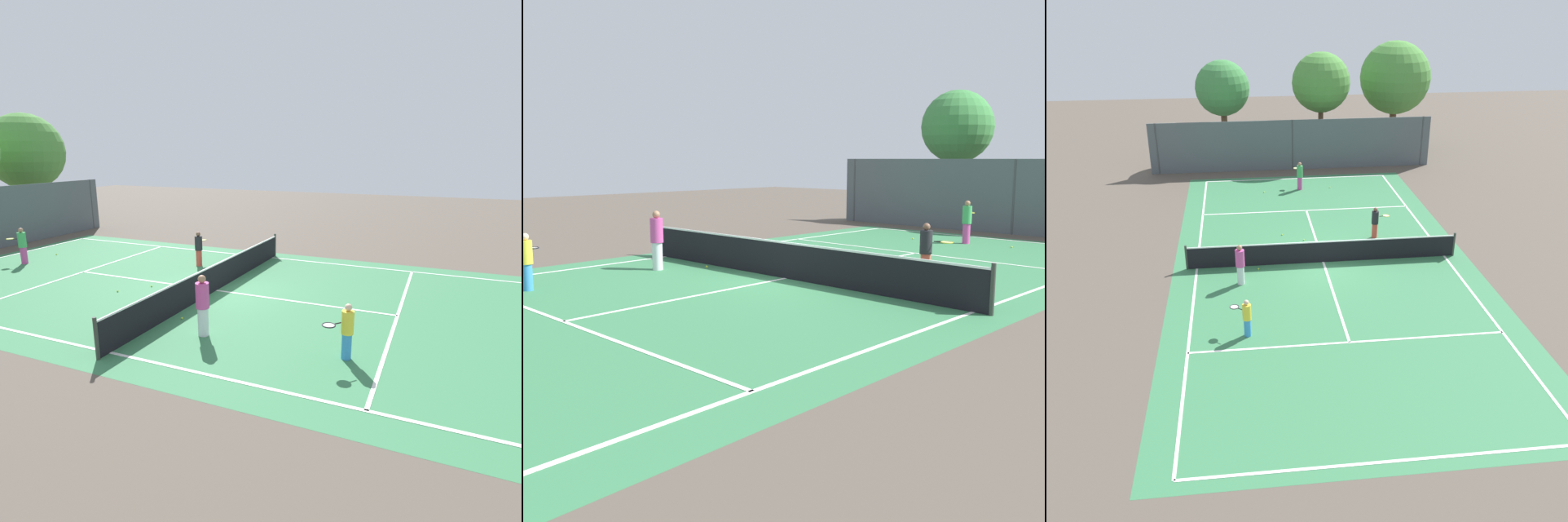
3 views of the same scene
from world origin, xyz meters
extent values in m
plane|color=brown|center=(0.00, 0.00, 0.00)|extent=(80.00, 80.00, 0.00)
cube|color=#387A4C|center=(0.00, 0.00, 0.00)|extent=(13.00, 25.00, 0.00)
cube|color=white|center=(-5.50, 0.00, 0.01)|extent=(0.10, 24.00, 0.01)
cube|color=white|center=(5.50, 0.00, 0.01)|extent=(0.10, 24.00, 0.01)
cube|color=white|center=(0.00, -12.00, 0.01)|extent=(11.00, 0.10, 0.01)
cube|color=white|center=(0.00, 12.00, 0.01)|extent=(11.00, 0.10, 0.01)
cube|color=white|center=(0.00, -6.40, 0.01)|extent=(11.00, 0.10, 0.01)
cube|color=white|center=(0.00, 6.40, 0.01)|extent=(11.00, 0.10, 0.01)
cube|color=white|center=(0.00, 0.00, 0.01)|extent=(0.10, 12.80, 0.01)
cylinder|color=#333833|center=(-5.90, 0.00, 0.55)|extent=(0.10, 0.10, 1.10)
cylinder|color=#333833|center=(5.90, 0.00, 0.55)|extent=(0.10, 0.10, 1.10)
cube|color=black|center=(0.00, 0.00, 0.47)|extent=(11.80, 0.03, 0.95)
cube|color=white|center=(0.00, 0.00, 0.97)|extent=(11.80, 0.04, 0.05)
cube|color=#515B60|center=(0.00, 14.00, 1.60)|extent=(18.00, 0.06, 3.20)
cylinder|color=#3F4447|center=(-8.50, 14.00, 1.60)|extent=(0.12, 0.12, 3.20)
cylinder|color=#3F4447|center=(0.00, 14.00, 1.60)|extent=(0.12, 0.12, 3.20)
cylinder|color=#3F4447|center=(8.50, 14.00, 1.60)|extent=(0.12, 0.12, 3.20)
cylinder|color=brown|center=(-4.29, 16.74, 1.73)|extent=(0.41, 0.41, 3.45)
sphere|color=#3D8442|center=(-4.29, 16.74, 4.78)|extent=(3.54, 3.54, 3.54)
cylinder|color=brown|center=(2.18, 16.64, 1.79)|extent=(0.34, 0.34, 3.58)
sphere|color=#4C8E3D|center=(2.18, 16.64, 5.04)|extent=(3.87, 3.87, 3.87)
cylinder|color=brown|center=(7.67, 18.48, 1.55)|extent=(0.48, 0.48, 3.11)
sphere|color=#4C8E3D|center=(7.67, 18.48, 4.96)|extent=(4.93, 4.93, 4.93)
cylinder|color=#D14799|center=(0.03, 9.92, 0.38)|extent=(0.28, 0.28, 0.76)
cylinder|color=#3FA559|center=(0.03, 9.92, 1.10)|extent=(0.35, 0.35, 0.67)
sphere|color=#A37556|center=(0.03, 9.92, 1.54)|extent=(0.21, 0.21, 0.21)
cylinder|color=black|center=(-0.06, 10.24, 1.13)|extent=(0.08, 0.20, 0.03)
torus|color=yellow|center=(-0.13, 10.48, 1.13)|extent=(0.41, 0.41, 0.03)
cylinder|color=silver|center=(-0.13, 10.48, 1.13)|extent=(0.34, 0.34, 0.00)
cylinder|color=silver|center=(-3.63, -1.62, 0.40)|extent=(0.30, 0.30, 0.81)
cylinder|color=#D14799|center=(-3.63, -1.62, 1.16)|extent=(0.37, 0.37, 0.70)
sphere|color=#A37556|center=(-3.63, -1.62, 1.62)|extent=(0.22, 0.22, 0.22)
cylinder|color=#388CD8|center=(-3.46, -5.55, 0.33)|extent=(0.24, 0.24, 0.66)
cylinder|color=yellow|center=(-3.46, -5.55, 0.95)|extent=(0.30, 0.30, 0.58)
sphere|color=beige|center=(-3.46, -5.55, 1.33)|extent=(0.18, 0.18, 0.18)
cylinder|color=black|center=(-3.69, -5.35, 0.98)|extent=(0.17, 0.15, 0.03)
torus|color=black|center=(-3.89, -5.19, 0.98)|extent=(0.46, 0.46, 0.03)
cylinder|color=silver|center=(-3.89, -5.19, 0.98)|extent=(0.39, 0.39, 0.00)
cylinder|color=#E54C3F|center=(2.83, 2.42, 0.36)|extent=(0.26, 0.26, 0.71)
cylinder|color=#232328|center=(2.83, 2.42, 1.03)|extent=(0.33, 0.33, 0.62)
sphere|color=brown|center=(2.83, 2.42, 1.43)|extent=(0.19, 0.19, 0.19)
cylinder|color=black|center=(3.14, 2.48, 1.06)|extent=(0.20, 0.07, 0.03)
torus|color=yellow|center=(3.39, 2.53, 1.06)|extent=(0.39, 0.39, 0.03)
cylinder|color=silver|center=(3.39, 2.53, 1.06)|extent=(0.32, 0.32, 0.00)
sphere|color=#CCE533|center=(-2.87, -0.41, 0.03)|extent=(0.07, 0.07, 0.07)
sphere|color=#CCE533|center=(-0.58, 2.44, 0.03)|extent=(0.07, 0.07, 0.07)
sphere|color=#CCE533|center=(-1.56, 3.19, 0.03)|extent=(0.07, 0.07, 0.07)
sphere|color=#CCE533|center=(3.42, 0.64, 0.03)|extent=(0.07, 0.07, 0.07)
sphere|color=#CCE533|center=(1.82, 9.97, 0.03)|extent=(0.07, 0.07, 0.07)
sphere|color=#CCE533|center=(-2.11, 9.59, 0.03)|extent=(0.07, 0.07, 0.07)
camera|label=1|loc=(-13.15, -7.44, 4.91)|focal=29.64mm
camera|label=2|loc=(11.63, -12.11, 3.20)|focal=43.46mm
camera|label=3|loc=(-3.47, -23.28, 11.39)|focal=40.88mm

